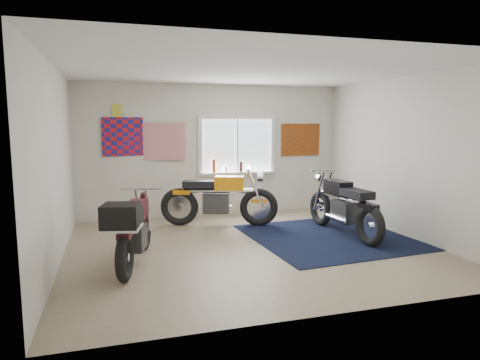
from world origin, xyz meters
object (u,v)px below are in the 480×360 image
object	(u,v)px
yellow_triumph	(218,200)
black_chrome_bike	(344,208)
maroon_tourer	(133,230)
navy_rug	(328,237)

from	to	relation	value
yellow_triumph	black_chrome_bike	size ratio (longest dim) A/B	1.00
black_chrome_bike	yellow_triumph	bearing A→B (deg)	51.85
yellow_triumph	black_chrome_bike	bearing A→B (deg)	-16.02
maroon_tourer	yellow_triumph	bearing A→B (deg)	-25.87
navy_rug	black_chrome_bike	xyz separation A→B (m)	(0.31, 0.07, 0.47)
black_chrome_bike	maroon_tourer	size ratio (longest dim) A/B	1.10
navy_rug	maroon_tourer	bearing A→B (deg)	-169.01
black_chrome_bike	maroon_tourer	bearing A→B (deg)	97.02
black_chrome_bike	maroon_tourer	world-z (taller)	black_chrome_bike
navy_rug	black_chrome_bike	world-z (taller)	black_chrome_bike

